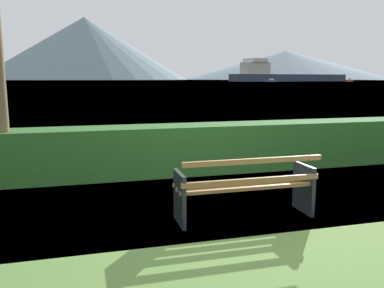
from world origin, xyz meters
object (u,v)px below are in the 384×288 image
at_px(cargo_ship_large, 282,75).
at_px(fishing_boat_near, 350,81).
at_px(tender_far, 271,81).
at_px(park_bench, 246,187).

height_order(cargo_ship_large, fishing_boat_near, cargo_ship_large).
xyz_separation_m(cargo_ship_large, tender_far, (-15.85, -18.45, -3.01)).
height_order(park_bench, tender_far, tender_far).
bearing_deg(park_bench, fishing_boat_near, 52.93).
relative_size(cargo_ship_large, fishing_boat_near, 16.62).
bearing_deg(cargo_ship_large, park_bench, -117.92).
distance_m(park_bench, tender_far, 212.45).
height_order(park_bench, cargo_ship_large, cargo_ship_large).
bearing_deg(park_bench, cargo_ship_large, 62.08).
xyz_separation_m(fishing_boat_near, tender_far, (-38.28, 14.12, -0.04)).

